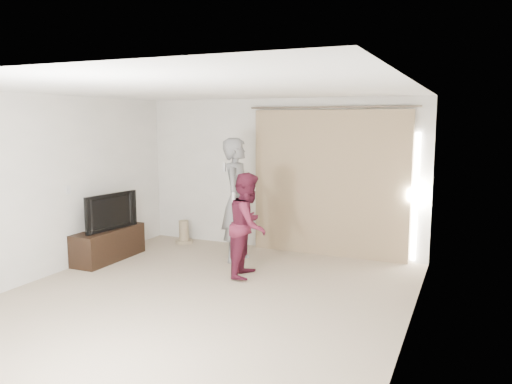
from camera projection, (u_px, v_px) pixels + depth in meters
floor at (201, 299)px, 6.28m from camera, size 5.50×5.50×0.00m
wall_back at (280, 175)px, 8.59m from camera, size 5.00×0.04×2.60m
wall_left at (46, 186)px, 7.09m from camera, size 0.04×5.50×2.60m
ceiling at (197, 89)px, 5.91m from camera, size 5.00×5.50×0.01m
curtain at (330, 183)px, 8.18m from camera, size 2.80×0.11×2.46m
tv_console at (109, 244)px, 8.03m from camera, size 0.45×1.31×0.50m
tv at (107, 211)px, 7.95m from camera, size 0.29×1.02×0.58m
scratching_post at (184, 234)px, 9.12m from camera, size 0.31×0.31×0.42m
person_man at (238, 200)px, 7.90m from camera, size 0.56×0.77×1.96m
person_woman at (248, 225)px, 7.13m from camera, size 0.67×0.81×1.50m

